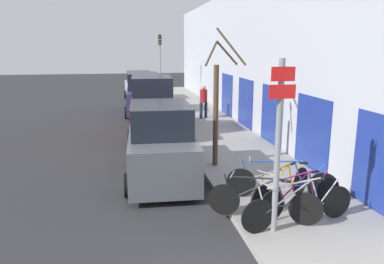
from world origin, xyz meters
The scene contains 16 objects.
ground_plane centered at (0.00, 11.20, 0.00)m, with size 80.00×80.00×0.00m, color #28282B.
sidewalk_curb centered at (2.60, 14.00, 0.07)m, with size 3.20×32.00×0.15m.
building_facade centered at (4.35, 13.93, 3.22)m, with size 0.23×32.00×6.50m.
signpost centered at (1.62, 2.52, 1.97)m, with size 0.52×0.14×3.39m.
bicycle_0 centered at (2.21, 2.65, 0.57)m, with size 2.61×0.61×0.98m.
bicycle_1 centered at (1.58, 3.01, 0.56)m, with size 2.16×1.13×0.96m.
bicycle_2 centered at (2.49, 3.19, 0.55)m, with size 2.18×0.82×0.94m.
bicycle_3 centered at (2.29, 3.71, 0.55)m, with size 1.99×1.38×0.95m.
bicycle_4 centered at (2.41, 3.99, 0.57)m, with size 2.50×0.93×0.99m.
parked_car_0 centered at (-0.24, 6.44, 1.00)m, with size 2.16×4.49×2.20m.
parked_car_1 centered at (-0.07, 11.79, 1.14)m, with size 2.16×4.83×2.55m.
parked_car_2 centered at (-0.15, 17.37, 1.05)m, with size 2.16×4.71×2.33m.
parked_car_3 centered at (-0.12, 22.75, 0.95)m, with size 2.19×4.56×2.08m.
pedestrian_near centered at (2.77, 14.62, 1.13)m, with size 0.43×0.38×1.69m.
street_tree centered at (1.51, 6.85, 1.96)m, with size 1.25×0.53×4.13m.
traffic_light centered at (1.26, 21.59, 3.03)m, with size 0.20×0.30×4.50m.
Camera 1 is at (-1.22, -3.93, 3.74)m, focal length 35.00 mm.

